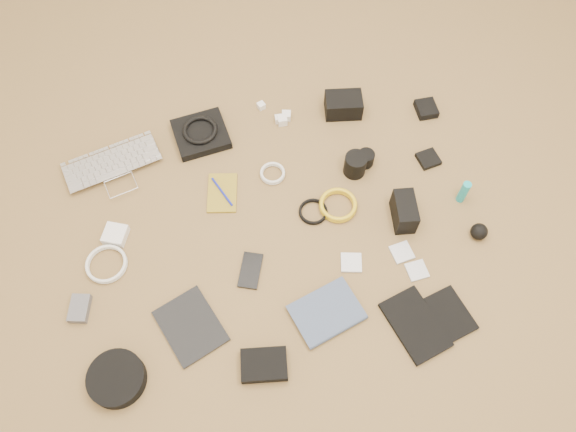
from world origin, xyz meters
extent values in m
cube|color=olive|center=(0.00, 0.00, -0.02)|extent=(4.00, 4.00, 0.04)
imported|color=silver|center=(-0.53, 0.32, 0.01)|extent=(0.40, 0.33, 0.03)
cube|color=black|center=(-0.21, 0.44, 0.02)|extent=(0.22, 0.21, 0.03)
torus|color=black|center=(-0.21, 0.44, 0.04)|extent=(0.13, 0.13, 0.02)
cube|color=white|center=(0.03, 0.54, 0.01)|extent=(0.03, 0.03, 0.02)
cube|color=white|center=(0.09, 0.46, 0.01)|extent=(0.03, 0.03, 0.03)
cube|color=white|center=(0.12, 0.47, 0.02)|extent=(0.04, 0.04, 0.03)
cube|color=white|center=(0.10, 0.45, 0.02)|extent=(0.03, 0.03, 0.03)
cube|color=black|center=(0.34, 0.47, 0.04)|extent=(0.15, 0.11, 0.08)
cube|color=black|center=(0.65, 0.41, 0.01)|extent=(0.08, 0.09, 0.03)
cube|color=olive|center=(-0.16, 0.18, 0.00)|extent=(0.12, 0.17, 0.01)
cylinder|color=#151FB1|center=(-0.16, 0.18, 0.01)|extent=(0.06, 0.13, 0.01)
torus|color=white|center=(0.02, 0.22, 0.01)|extent=(0.11, 0.11, 0.01)
cylinder|color=black|center=(0.32, 0.19, 0.04)|extent=(0.09, 0.09, 0.09)
cylinder|color=black|center=(0.37, 0.22, 0.03)|extent=(0.07, 0.07, 0.06)
cube|color=black|center=(0.60, 0.19, 0.01)|extent=(0.09, 0.09, 0.02)
cube|color=white|center=(-0.54, 0.07, 0.02)|extent=(0.10, 0.10, 0.03)
torus|color=white|center=(-0.57, -0.04, 0.01)|extent=(0.14, 0.14, 0.01)
torus|color=black|center=(0.14, 0.05, 0.00)|extent=(0.10, 0.10, 0.01)
torus|color=gold|center=(0.23, 0.05, 0.01)|extent=(0.17, 0.17, 0.01)
cube|color=black|center=(0.44, -0.03, 0.05)|extent=(0.08, 0.13, 0.10)
cylinder|color=#1AA3AC|center=(0.66, 0.01, 0.05)|extent=(0.04, 0.04, 0.10)
cube|color=#55555A|center=(-0.66, -0.18, 0.01)|extent=(0.08, 0.10, 0.03)
cube|color=black|center=(-0.32, -0.29, 0.00)|extent=(0.24, 0.26, 0.01)
cube|color=black|center=(-0.10, -0.13, 0.00)|extent=(0.10, 0.14, 0.01)
cube|color=silver|center=(0.23, -0.16, 0.00)|extent=(0.08, 0.08, 0.01)
cube|color=silver|center=(0.40, -0.15, 0.00)|extent=(0.08, 0.08, 0.01)
cube|color=silver|center=(0.44, -0.23, 0.00)|extent=(0.07, 0.07, 0.01)
sphere|color=black|center=(0.67, -0.13, 0.03)|extent=(0.07, 0.07, 0.06)
cylinder|color=black|center=(-0.54, -0.42, 0.02)|extent=(0.21, 0.21, 0.05)
cube|color=black|center=(-0.11, -0.45, 0.02)|extent=(0.15, 0.11, 0.03)
imported|color=#41506E|center=(0.14, -0.39, 0.01)|extent=(0.25, 0.22, 0.02)
cube|color=black|center=(0.38, -0.40, 0.01)|extent=(0.20, 0.25, 0.02)
cube|color=black|center=(0.50, -0.39, 0.01)|extent=(0.15, 0.18, 0.01)
camera|label=1|loc=(-0.10, -0.86, 1.72)|focal=35.00mm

